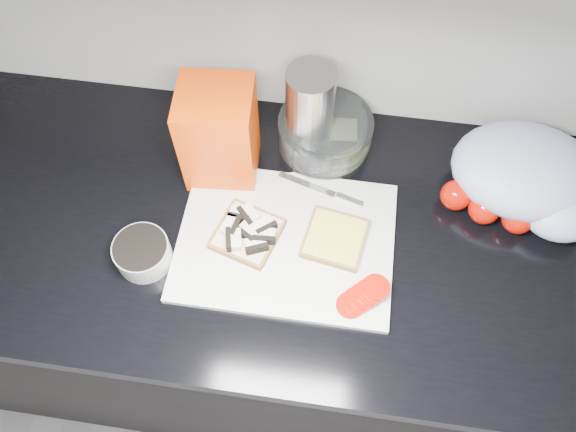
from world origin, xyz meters
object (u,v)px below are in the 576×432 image
at_px(glass_bowl, 325,134).
at_px(cutting_board, 286,241).
at_px(steel_canister, 309,115).
at_px(bread_bag, 219,134).

bearing_deg(glass_bowl, cutting_board, -100.85).
bearing_deg(cutting_board, glass_bowl, 79.15).
relative_size(glass_bowl, steel_canister, 0.87).
relative_size(bread_bag, steel_canister, 0.97).
distance_m(bread_bag, steel_canister, 0.17).
bearing_deg(steel_canister, bread_bag, -157.52).
height_order(cutting_board, steel_canister, steel_canister).
bearing_deg(bread_bag, cutting_board, -50.70).
distance_m(glass_bowl, bread_bag, 0.22).
distance_m(cutting_board, steel_canister, 0.24).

